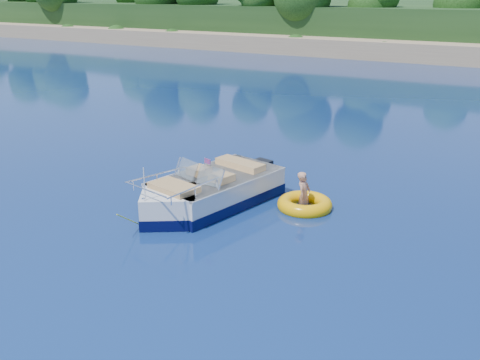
{
  "coord_description": "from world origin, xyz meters",
  "views": [
    {
      "loc": [
        5.5,
        -9.79,
        5.5
      ],
      "look_at": [
        -1.06,
        1.46,
        0.85
      ],
      "focal_mm": 40.0,
      "sensor_mm": 36.0,
      "label": 1
    }
  ],
  "objects": [
    {
      "name": "ground",
      "position": [
        0.0,
        0.0,
        0.0
      ],
      "size": [
        160.0,
        160.0,
        0.0
      ],
      "primitive_type": "plane",
      "color": "#091944",
      "rests_on": "ground"
    },
    {
      "name": "motorboat",
      "position": [
        -1.96,
        1.28,
        0.35
      ],
      "size": [
        2.63,
        5.33,
        1.79
      ],
      "rotation": [
        0.0,
        0.0,
        -0.21
      ],
      "color": "silver",
      "rests_on": "ground"
    },
    {
      "name": "tow_tube",
      "position": [
        0.36,
        2.46,
        0.1
      ],
      "size": [
        1.62,
        1.62,
        0.39
      ],
      "rotation": [
        0.0,
        0.0,
        0.11
      ],
      "color": "#FCAE05",
      "rests_on": "ground"
    },
    {
      "name": "boy",
      "position": [
        0.29,
        2.55,
        0.0
      ],
      "size": [
        0.36,
        0.73,
        1.41
      ],
      "primitive_type": "imported",
      "rotation": [
        0.0,
        -0.17,
        1.62
      ],
      "color": "tan",
      "rests_on": "ground"
    }
  ]
}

